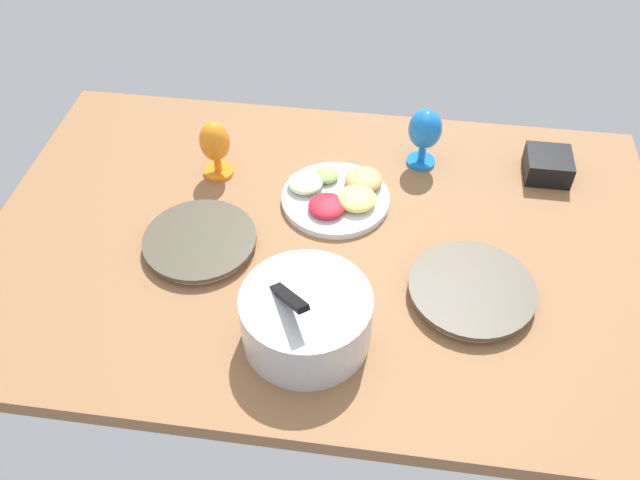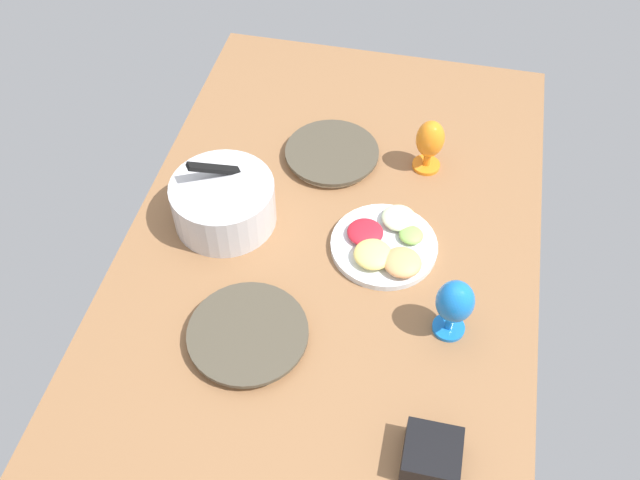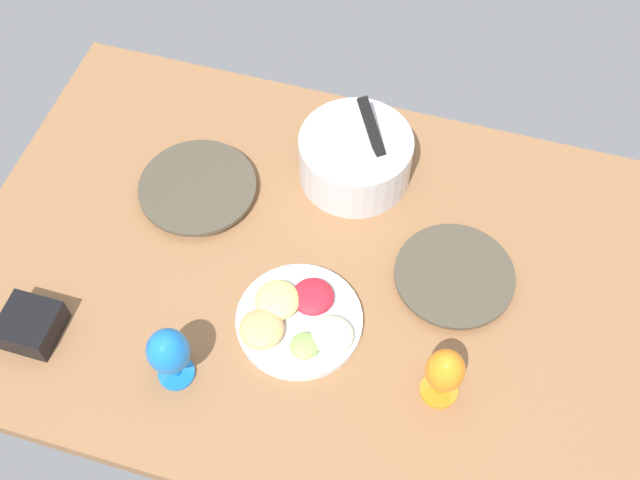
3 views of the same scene
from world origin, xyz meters
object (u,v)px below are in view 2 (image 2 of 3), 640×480
fruit_platter (385,244)px  hurricane_glass_orange (430,141)px  dinner_plate_right (332,154)px  dinner_plate_left (248,335)px  hurricane_glass_blue (455,304)px  square_bowl_black (432,454)px  mixing_bowl (224,201)px

fruit_platter → hurricane_glass_orange: 33.50cm
dinner_plate_right → hurricane_glass_orange: size_ratio=1.67×
dinner_plate_left → fruit_platter: bearing=-39.1°
hurricane_glass_blue → square_bowl_black: size_ratio=1.45×
square_bowl_black → hurricane_glass_blue: bearing=-0.8°
mixing_bowl → hurricane_glass_blue: size_ratio=1.61×
dinner_plate_left → dinner_plate_right: dinner_plate_left is taller
mixing_bowl → square_bowl_black: bearing=-132.0°
dinner_plate_right → hurricane_glass_orange: 27.64cm
mixing_bowl → fruit_platter: (-1.41, -42.21, -4.60)cm
hurricane_glass_orange → dinner_plate_left: bearing=153.0°
hurricane_glass_blue → fruit_platter: bearing=41.8°
mixing_bowl → square_bowl_black: mixing_bowl is taller
mixing_bowl → hurricane_glass_orange: size_ratio=1.67×
dinner_plate_right → mixing_bowl: size_ratio=1.00×
hurricane_glass_orange → square_bowl_black: 85.39cm
dinner_plate_left → dinner_plate_right: bearing=-5.9°
dinner_plate_right → hurricane_glass_blue: hurricane_glass_blue is taller
mixing_bowl → square_bowl_black: size_ratio=2.32×
fruit_platter → hurricane_glass_blue: size_ratio=1.64×
dinner_plate_left → hurricane_glass_blue: 46.81cm
mixing_bowl → square_bowl_black: 80.45cm
fruit_platter → hurricane_glass_orange: (32.06, -6.49, 7.24)cm
dinner_plate_right → square_bowl_black: (-82.32, -37.40, 2.10)cm
fruit_platter → hurricane_glass_orange: bearing=-11.4°
dinner_plate_right → hurricane_glass_orange: (2.16, -26.39, 7.92)cm
mixing_bowl → fruit_platter: mixing_bowl is taller
dinner_plate_left → fruit_platter: (32.44, -26.38, 0.55)cm
hurricane_glass_orange → square_bowl_black: (-84.48, -11.01, -5.82)cm
dinner_plate_right → square_bowl_black: size_ratio=2.32×
dinner_plate_right → hurricane_glass_orange: hurricane_glass_orange is taller
hurricane_glass_blue → square_bowl_black: (-32.34, 0.44, -6.68)cm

